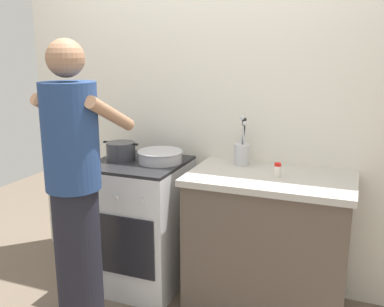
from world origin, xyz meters
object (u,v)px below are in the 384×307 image
spice_bottle (278,170)px  person (75,195)px  pot (121,151)px  utensil_crock (242,150)px  mixing_bowl (160,156)px  stove_range (141,224)px

spice_bottle → person: (-1.00, -0.63, -0.08)m
pot → utensil_crock: (0.81, 0.17, 0.04)m
pot → utensil_crock: size_ratio=0.81×
pot → person: bearing=-82.7°
pot → mixing_bowl: bearing=7.7°
spice_bottle → stove_range: bearing=179.6°
stove_range → utensil_crock: bearing=15.1°
mixing_bowl → person: (-0.20, -0.68, -0.08)m
mixing_bowl → person: 0.71m
utensil_crock → mixing_bowl: bearing=-165.7°
pot → spice_bottle: 1.08m
stove_range → spice_bottle: size_ratio=10.67×
stove_range → spice_bottle: (0.94, -0.01, 0.49)m
pot → mixing_bowl: 0.28m
stove_range → person: person is taller
spice_bottle → person: size_ratio=0.05×
mixing_bowl → person: bearing=-106.2°
stove_range → utensil_crock: (0.67, 0.18, 0.55)m
utensil_crock → person: (-0.73, -0.82, -0.14)m
mixing_bowl → spice_bottle: 0.80m
person → utensil_crock: bearing=48.2°
stove_range → spice_bottle: 1.06m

